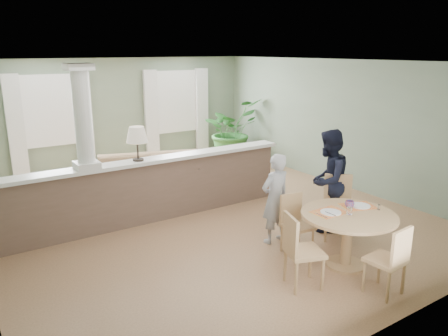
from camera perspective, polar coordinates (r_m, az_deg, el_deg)
ground at (r=7.99m, az=-3.17°, el=-6.03°), size 8.00×8.00×0.00m
room_shell at (r=8.06m, az=-5.81°, el=7.44°), size 7.02×8.02×2.71m
pony_wall at (r=7.52m, az=-10.53°, el=-1.95°), size 5.32×0.38×2.70m
sofa at (r=9.07m, az=-9.43°, el=-0.94°), size 2.92×1.83×0.80m
houseplant at (r=11.59m, az=0.91°, el=4.95°), size 1.76×1.62×1.64m
dining_table at (r=6.17m, az=15.89°, el=-7.09°), size 1.27×1.27×0.87m
chair_far_boy at (r=6.49m, az=9.25°, el=-6.83°), size 0.43×0.43×0.87m
chair_far_man at (r=7.13m, az=14.63°, el=-4.49°), size 0.64×0.64×1.00m
chair_near at (r=5.67m, az=21.00°, el=-10.91°), size 0.44×0.44×0.90m
chair_side at (r=5.55m, az=9.76°, el=-10.25°), size 0.55×0.55×0.96m
child_person at (r=6.69m, az=6.70°, el=-4.01°), size 0.53×0.36×1.41m
man_person at (r=7.26m, az=13.40°, el=-1.63°), size 0.98×0.88×1.68m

